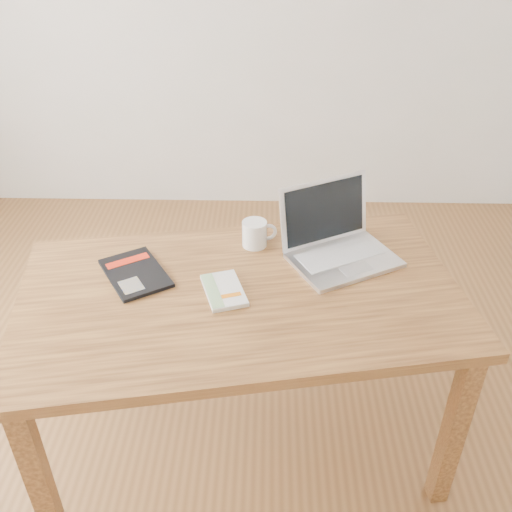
{
  "coord_description": "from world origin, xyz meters",
  "views": [
    {
      "loc": [
        0.25,
        -1.54,
        1.89
      ],
      "look_at": [
        0.21,
        0.02,
        0.85
      ],
      "focal_mm": 40.0,
      "sensor_mm": 36.0,
      "label": 1
    }
  ],
  "objects_px": {
    "desk": "(241,312)",
    "coffee_mug": "(255,233)",
    "white_guidebook": "(224,290)",
    "black_guidebook": "(135,273)",
    "laptop": "(337,242)"
  },
  "relations": [
    {
      "from": "white_guidebook",
      "to": "black_guidebook",
      "type": "distance_m",
      "value": 0.33
    },
    {
      "from": "coffee_mug",
      "to": "black_guidebook",
      "type": "bearing_deg",
      "value": -167.57
    },
    {
      "from": "desk",
      "to": "laptop",
      "type": "bearing_deg",
      "value": 23.7
    },
    {
      "from": "white_guidebook",
      "to": "black_guidebook",
      "type": "relative_size",
      "value": 0.69
    },
    {
      "from": "white_guidebook",
      "to": "coffee_mug",
      "type": "relative_size",
      "value": 1.71
    },
    {
      "from": "black_guidebook",
      "to": "desk",
      "type": "bearing_deg",
      "value": -44.36
    },
    {
      "from": "black_guidebook",
      "to": "white_guidebook",
      "type": "bearing_deg",
      "value": -48.03
    },
    {
      "from": "desk",
      "to": "white_guidebook",
      "type": "relative_size",
      "value": 7.09
    },
    {
      "from": "laptop",
      "to": "coffee_mug",
      "type": "xyz_separation_m",
      "value": [
        -0.29,
        0.06,
        -0.0
      ]
    },
    {
      "from": "desk",
      "to": "black_guidebook",
      "type": "bearing_deg",
      "value": 156.99
    },
    {
      "from": "desk",
      "to": "white_guidebook",
      "type": "xyz_separation_m",
      "value": [
        -0.05,
        -0.01,
        0.1
      ]
    },
    {
      "from": "desk",
      "to": "coffee_mug",
      "type": "relative_size",
      "value": 12.12
    },
    {
      "from": "black_guidebook",
      "to": "laptop",
      "type": "bearing_deg",
      "value": -20.09
    },
    {
      "from": "desk",
      "to": "black_guidebook",
      "type": "xyz_separation_m",
      "value": [
        -0.37,
        0.08,
        0.1
      ]
    },
    {
      "from": "coffee_mug",
      "to": "desk",
      "type": "bearing_deg",
      "value": -112.31
    }
  ]
}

